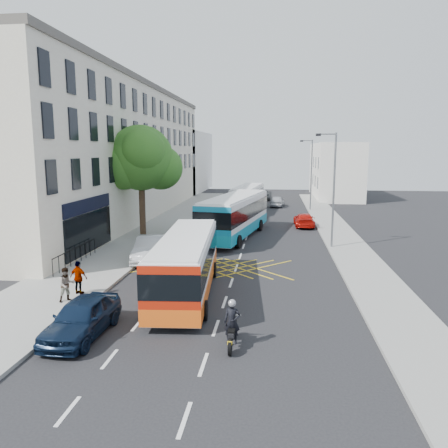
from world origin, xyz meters
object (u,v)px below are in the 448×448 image
(distant_car_grey, at_px, (262,195))
(bus_far, at_px, (248,198))
(lamp_far, at_px, (310,171))
(parked_car_blue, at_px, (82,318))
(bus_mid, at_px, (235,215))
(red_hatchback, at_px, (304,220))
(pedestrian_near, at_px, (67,285))
(lamp_near, at_px, (333,184))
(pedestrian_far, at_px, (79,278))
(distant_car_silver, at_px, (277,201))
(parked_car_silver, at_px, (150,249))
(bus_near, at_px, (186,263))
(motorbike, at_px, (232,325))
(street_tree, at_px, (141,159))

(distant_car_grey, bearing_deg, bus_far, -98.18)
(lamp_far, xyz_separation_m, parked_car_blue, (-11.10, -36.35, -3.88))
(bus_mid, height_order, distant_car_grey, bus_mid)
(red_hatchback, bearing_deg, pedestrian_near, 60.17)
(parked_car_blue, bearing_deg, bus_mid, 80.74)
(lamp_near, bearing_deg, bus_mid, 154.04)
(pedestrian_near, xyz_separation_m, pedestrian_far, (0.08, 1.05, 0.02))
(parked_car_blue, height_order, distant_car_silver, parked_car_blue)
(parked_car_blue, relative_size, pedestrian_far, 2.69)
(lamp_far, bearing_deg, distant_car_silver, 136.99)
(lamp_near, height_order, parked_car_blue, lamp_near)
(parked_car_blue, height_order, distant_car_grey, parked_car_blue)
(lamp_near, xyz_separation_m, pedestrian_near, (-13.28, -13.12, -3.68))
(bus_mid, height_order, pedestrian_near, bus_mid)
(pedestrian_far, bearing_deg, bus_far, -88.41)
(parked_car_blue, distance_m, parked_car_silver, 11.49)
(bus_near, xyz_separation_m, motorbike, (2.81, -5.65, -0.69))
(motorbike, relative_size, distant_car_silver, 0.50)
(lamp_far, relative_size, motorbike, 4.01)
(parked_car_silver, relative_size, red_hatchback, 1.11)
(motorbike, bearing_deg, bus_near, 116.31)
(bus_mid, distance_m, distant_car_silver, 20.29)
(bus_far, height_order, motorbike, bus_far)
(red_hatchback, distance_m, pedestrian_far, 24.23)
(parked_car_silver, xyz_separation_m, pedestrian_far, (-1.40, -7.19, 0.17))
(bus_mid, relative_size, red_hatchback, 2.88)
(motorbike, xyz_separation_m, pedestrian_far, (-7.80, 4.50, 0.12))
(parked_car_blue, xyz_separation_m, pedestrian_far, (-2.10, 4.28, 0.22))
(parked_car_silver, bearing_deg, street_tree, 104.05)
(motorbike, xyz_separation_m, parked_car_silver, (-6.40, 11.69, -0.05))
(street_tree, xyz_separation_m, parked_car_blue, (3.61, -19.31, -5.56))
(bus_mid, distance_m, motorbike, 20.15)
(bus_near, distance_m, red_hatchback, 21.14)
(bus_far, xyz_separation_m, red_hatchback, (5.85, -9.87, -0.92))
(street_tree, bearing_deg, distant_car_silver, 61.74)
(lamp_far, distance_m, pedestrian_near, 35.87)
(street_tree, relative_size, bus_near, 0.84)
(pedestrian_near, bearing_deg, lamp_near, 1.91)
(bus_near, xyz_separation_m, red_hatchback, (6.92, 19.95, -0.90))
(motorbike, distance_m, pedestrian_far, 9.00)
(lamp_far, height_order, parked_car_silver, lamp_far)
(bus_far, bearing_deg, distant_car_grey, 89.77)
(motorbike, distance_m, red_hatchback, 25.93)
(lamp_near, xyz_separation_m, bus_near, (-8.21, -10.92, -3.10))
(distant_car_silver, height_order, pedestrian_near, pedestrian_near)
(distant_car_grey, bearing_deg, street_tree, -109.76)
(bus_far, height_order, pedestrian_far, bus_far)
(bus_far, distance_m, distant_car_grey, 12.20)
(lamp_near, distance_m, pedestrian_near, 19.03)
(bus_near, height_order, distant_car_silver, bus_near)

